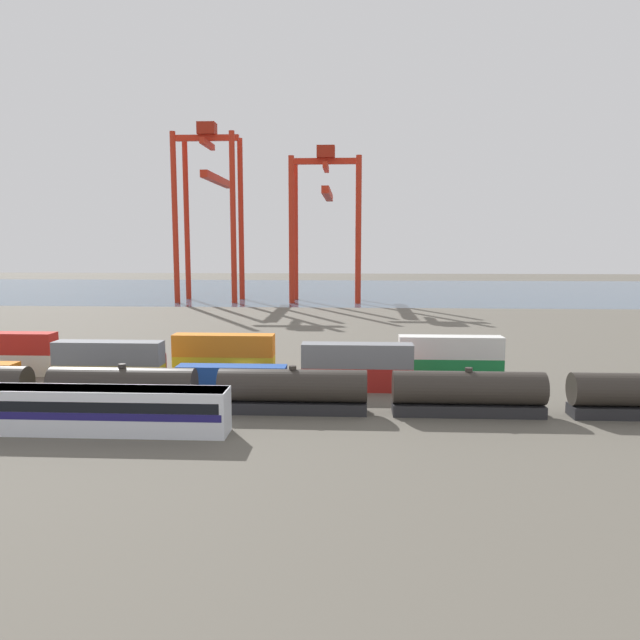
# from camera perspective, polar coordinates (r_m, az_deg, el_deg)

# --- Properties ---
(ground_plane) EXTENTS (420.00, 420.00, 0.00)m
(ground_plane) POSITION_cam_1_polar(r_m,az_deg,el_deg) (109.36, -3.57, -1.14)
(ground_plane) COLOR #5B564C
(harbour_water) EXTENTS (400.00, 110.00, 0.01)m
(harbour_water) POSITION_cam_1_polar(r_m,az_deg,el_deg) (205.25, -0.45, 2.84)
(harbour_water) COLOR #384C60
(harbour_water) RESTS_ON ground_plane
(freight_tank_row) EXTENTS (79.93, 3.08, 4.54)m
(freight_tank_row) POSITION_cam_1_polar(r_m,az_deg,el_deg) (57.62, -2.59, -6.66)
(freight_tank_row) COLOR #232326
(freight_tank_row) RESTS_ON ground_plane
(shipping_container_1) EXTENTS (12.10, 2.44, 2.60)m
(shipping_container_1) POSITION_cam_1_polar(r_m,az_deg,el_deg) (71.69, -19.28, -4.99)
(shipping_container_1) COLOR gold
(shipping_container_1) RESTS_ON ground_plane
(shipping_container_2) EXTENTS (12.10, 2.44, 2.60)m
(shipping_container_2) POSITION_cam_1_polar(r_m,az_deg,el_deg) (71.20, -19.37, -2.95)
(shipping_container_2) COLOR slate
(shipping_container_2) RESTS_ON shipping_container_1
(shipping_container_3) EXTENTS (12.10, 2.44, 2.60)m
(shipping_container_3) POSITION_cam_1_polar(r_m,az_deg,el_deg) (67.68, -8.33, -5.37)
(shipping_container_3) COLOR #1C4299
(shipping_container_3) RESTS_ON ground_plane
(shipping_container_4) EXTENTS (12.10, 2.44, 2.60)m
(shipping_container_4) POSITION_cam_1_polar(r_m,az_deg,el_deg) (66.37, 3.52, -5.56)
(shipping_container_4) COLOR #AD211C
(shipping_container_4) RESTS_ON ground_plane
(shipping_container_5) EXTENTS (12.10, 2.44, 2.60)m
(shipping_container_5) POSITION_cam_1_polar(r_m,az_deg,el_deg) (65.84, 3.54, -3.35)
(shipping_container_5) COLOR slate
(shipping_container_5) RESTS_ON shipping_container_4
(shipping_container_6) EXTENTS (12.10, 2.44, 2.60)m
(shipping_container_6) POSITION_cam_1_polar(r_m,az_deg,el_deg) (83.54, -27.48, -3.70)
(shipping_container_6) COLOR silver
(shipping_container_6) RESTS_ON ground_plane
(shipping_container_7) EXTENTS (12.10, 2.44, 2.60)m
(shipping_container_7) POSITION_cam_1_polar(r_m,az_deg,el_deg) (83.12, -27.59, -1.94)
(shipping_container_7) COLOR #AD211C
(shipping_container_7) RESTS_ON shipping_container_6
(shipping_container_8) EXTENTS (12.10, 2.44, 2.60)m
(shipping_container_8) POSITION_cam_1_polar(r_m,az_deg,el_deg) (77.59, -18.86, -4.06)
(shipping_container_8) COLOR maroon
(shipping_container_8) RESTS_ON ground_plane
(shipping_container_9) EXTENTS (12.10, 2.44, 2.60)m
(shipping_container_9) POSITION_cam_1_polar(r_m,az_deg,el_deg) (73.65, -9.05, -4.35)
(shipping_container_9) COLOR gold
(shipping_container_9) RESTS_ON ground_plane
(shipping_container_10) EXTENTS (12.10, 2.44, 2.60)m
(shipping_container_10) POSITION_cam_1_polar(r_m,az_deg,el_deg) (73.17, -9.09, -2.35)
(shipping_container_10) COLOR orange
(shipping_container_10) RESTS_ON shipping_container_9
(shipping_container_11) EXTENTS (6.04, 2.44, 2.60)m
(shipping_container_11) POSITION_cam_1_polar(r_m,az_deg,el_deg) (72.05, 1.53, -4.52)
(shipping_container_11) COLOR slate
(shipping_container_11) RESTS_ON ground_plane
(shipping_container_12) EXTENTS (12.10, 2.44, 2.60)m
(shipping_container_12) POSITION_cam_1_polar(r_m,az_deg,el_deg) (72.96, 12.20, -4.53)
(shipping_container_12) COLOR #197538
(shipping_container_12) RESTS_ON ground_plane
(shipping_container_13) EXTENTS (12.10, 2.44, 2.60)m
(shipping_container_13) POSITION_cam_1_polar(r_m,az_deg,el_deg) (72.47, 12.26, -2.52)
(shipping_container_13) COLOR silver
(shipping_container_13) RESTS_ON shipping_container_12
(gantry_crane_west) EXTENTS (17.22, 34.85, 48.18)m
(gantry_crane_west) POSITION_cam_1_polar(r_m,az_deg,el_deg) (172.97, -10.32, 11.49)
(gantry_crane_west) COLOR red
(gantry_crane_west) RESTS_ON ground_plane
(gantry_crane_central) EXTENTS (19.25, 33.58, 41.81)m
(gantry_crane_central) POSITION_cam_1_polar(r_m,az_deg,el_deg) (168.41, 0.59, 10.55)
(gantry_crane_central) COLOR red
(gantry_crane_central) RESTS_ON ground_plane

